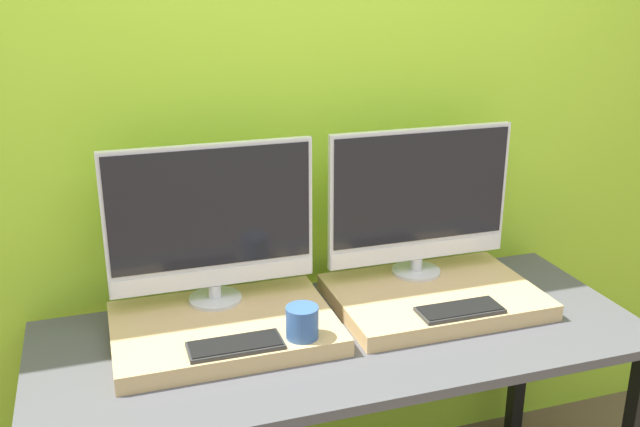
# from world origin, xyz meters

# --- Properties ---
(wall_back) EXTENTS (8.00, 0.04, 2.60)m
(wall_back) POSITION_xyz_m (0.00, 0.81, 1.30)
(wall_back) COLOR #9ED12D
(wall_back) RESTS_ON ground_plane
(workbench) EXTENTS (1.84, 0.74, 0.77)m
(workbench) POSITION_xyz_m (0.00, 0.37, 0.70)
(workbench) COLOR #47474C
(workbench) RESTS_ON ground_plane
(wooden_riser_left) EXTENTS (0.65, 0.47, 0.05)m
(wooden_riser_left) POSITION_xyz_m (-0.35, 0.46, 0.80)
(wooden_riser_left) COLOR tan
(wooden_riser_left) RESTS_ON workbench
(monitor_left) EXTENTS (0.63, 0.17, 0.50)m
(monitor_left) POSITION_xyz_m (-0.35, 0.60, 1.09)
(monitor_left) COLOR silver
(monitor_left) RESTS_ON wooden_riser_left
(keyboard_left) EXTENTS (0.26, 0.11, 0.01)m
(keyboard_left) POSITION_xyz_m (-0.35, 0.29, 0.83)
(keyboard_left) COLOR #2D2D2D
(keyboard_left) RESTS_ON wooden_riser_left
(mug) EXTENTS (0.09, 0.09, 0.09)m
(mug) POSITION_xyz_m (-0.15, 0.29, 0.87)
(mug) COLOR #335693
(mug) RESTS_ON wooden_riser_left
(wooden_riser_right) EXTENTS (0.65, 0.47, 0.05)m
(wooden_riser_right) POSITION_xyz_m (0.35, 0.46, 0.80)
(wooden_riser_right) COLOR tan
(wooden_riser_right) RESTS_ON workbench
(monitor_right) EXTENTS (0.63, 0.17, 0.50)m
(monitor_right) POSITION_xyz_m (0.35, 0.60, 1.09)
(monitor_right) COLOR silver
(monitor_right) RESTS_ON wooden_riser_right
(keyboard_right) EXTENTS (0.26, 0.11, 0.01)m
(keyboard_right) POSITION_xyz_m (0.35, 0.29, 0.83)
(keyboard_right) COLOR #2D2D2D
(keyboard_right) RESTS_ON wooden_riser_right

